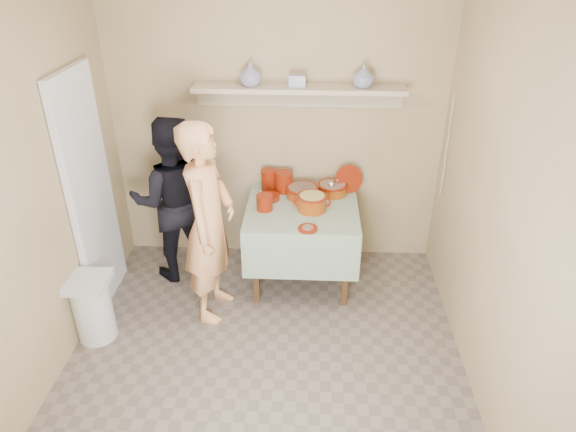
# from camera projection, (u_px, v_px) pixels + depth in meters

# --- Properties ---
(ground) EXTENTS (3.50, 3.50, 0.00)m
(ground) POSITION_uv_depth(u_px,v_px,m) (263.00, 379.00, 3.74)
(ground) COLOR #6C6055
(ground) RESTS_ON ground
(tile_panel) EXTENTS (0.06, 0.70, 2.00)m
(tile_panel) POSITION_uv_depth(u_px,v_px,m) (91.00, 194.00, 4.15)
(tile_panel) COLOR silver
(tile_panel) RESTS_ON ground
(plate_stack_a) EXTENTS (0.15, 0.15, 0.19)m
(plate_stack_a) POSITION_uv_depth(u_px,v_px,m) (269.00, 180.00, 4.72)
(plate_stack_a) COLOR #671507
(plate_stack_a) RESTS_ON serving_table
(plate_stack_b) EXTENTS (0.16, 0.16, 0.19)m
(plate_stack_b) POSITION_uv_depth(u_px,v_px,m) (284.00, 182.00, 4.69)
(plate_stack_b) COLOR #671507
(plate_stack_b) RESTS_ON serving_table
(bowl_stack) EXTENTS (0.14, 0.14, 0.14)m
(bowl_stack) POSITION_uv_depth(u_px,v_px,m) (265.00, 202.00, 4.39)
(bowl_stack) COLOR #671507
(bowl_stack) RESTS_ON serving_table
(empty_bowl) EXTENTS (0.17, 0.17, 0.05)m
(empty_bowl) POSITION_uv_depth(u_px,v_px,m) (270.00, 197.00, 4.58)
(empty_bowl) COLOR #671507
(empty_bowl) RESTS_ON serving_table
(propped_lid) EXTENTS (0.28, 0.16, 0.26)m
(propped_lid) POSITION_uv_depth(u_px,v_px,m) (349.00, 179.00, 4.68)
(propped_lid) COLOR #671507
(propped_lid) RESTS_ON serving_table
(vase_right) EXTENTS (0.23, 0.23, 0.19)m
(vase_right) POSITION_uv_depth(u_px,v_px,m) (363.00, 76.00, 4.24)
(vase_right) COLOR navy
(vase_right) RESTS_ON wall_shelf
(vase_left) EXTENTS (0.26, 0.26, 0.20)m
(vase_left) POSITION_uv_depth(u_px,v_px,m) (251.00, 74.00, 4.27)
(vase_left) COLOR navy
(vase_left) RESTS_ON wall_shelf
(ceramic_box) EXTENTS (0.14, 0.11, 0.10)m
(ceramic_box) POSITION_uv_depth(u_px,v_px,m) (297.00, 81.00, 4.28)
(ceramic_box) COLOR navy
(ceramic_box) RESTS_ON wall_shelf
(person_cook) EXTENTS (0.48, 0.66, 1.69)m
(person_cook) POSITION_uv_depth(u_px,v_px,m) (209.00, 224.00, 4.04)
(person_cook) COLOR #E39A62
(person_cook) RESTS_ON ground
(person_helper) EXTENTS (0.86, 0.74, 1.54)m
(person_helper) POSITION_uv_depth(u_px,v_px,m) (173.00, 200.00, 4.56)
(person_helper) COLOR black
(person_helper) RESTS_ON ground
(room_shell) EXTENTS (3.04, 3.54, 2.62)m
(room_shell) POSITION_uv_depth(u_px,v_px,m) (256.00, 178.00, 2.96)
(room_shell) COLOR tan
(room_shell) RESTS_ON ground
(serving_table) EXTENTS (0.97, 0.97, 0.76)m
(serving_table) POSITION_uv_depth(u_px,v_px,m) (302.00, 218.00, 4.54)
(serving_table) COLOR #4C2D16
(serving_table) RESTS_ON ground
(cazuela_meat_a) EXTENTS (0.30, 0.30, 0.10)m
(cazuela_meat_a) POSITION_uv_depth(u_px,v_px,m) (302.00, 191.00, 4.60)
(cazuela_meat_a) COLOR maroon
(cazuela_meat_a) RESTS_ON serving_table
(cazuela_meat_b) EXTENTS (0.28, 0.28, 0.10)m
(cazuela_meat_b) POSITION_uv_depth(u_px,v_px,m) (333.00, 188.00, 4.66)
(cazuela_meat_b) COLOR maroon
(cazuela_meat_b) RESTS_ON serving_table
(ladle) EXTENTS (0.08, 0.26, 0.19)m
(ladle) POSITION_uv_depth(u_px,v_px,m) (332.00, 184.00, 4.61)
(ladle) COLOR silver
(ladle) RESTS_ON cazuela_meat_b
(cazuela_rice) EXTENTS (0.33, 0.25, 0.14)m
(cazuela_rice) POSITION_uv_depth(u_px,v_px,m) (312.00, 201.00, 4.37)
(cazuela_rice) COLOR maroon
(cazuela_rice) RESTS_ON serving_table
(front_plate) EXTENTS (0.16, 0.16, 0.03)m
(front_plate) POSITION_uv_depth(u_px,v_px,m) (308.00, 228.00, 4.12)
(front_plate) COLOR #671507
(front_plate) RESTS_ON serving_table
(wall_shelf) EXTENTS (1.80, 0.25, 0.21)m
(wall_shelf) POSITION_uv_depth(u_px,v_px,m) (299.00, 91.00, 4.37)
(wall_shelf) COLOR tan
(wall_shelf) RESTS_ON room_shell
(trash_bin) EXTENTS (0.32, 0.32, 0.56)m
(trash_bin) POSITION_uv_depth(u_px,v_px,m) (93.00, 308.00, 4.01)
(trash_bin) COLOR silver
(trash_bin) RESTS_ON ground
(electrical_cord) EXTENTS (0.01, 0.05, 0.90)m
(electrical_cord) POSITION_uv_depth(u_px,v_px,m) (447.00, 147.00, 4.37)
(electrical_cord) COLOR silver
(electrical_cord) RESTS_ON wall_shelf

